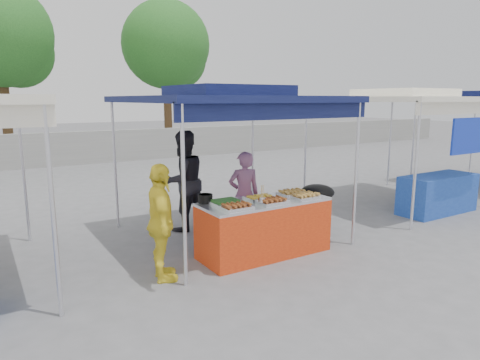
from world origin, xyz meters
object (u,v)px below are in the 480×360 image
wok_burner (317,207)px  vendor_table (264,227)px  vendor_woman (244,195)px  customer_person (161,223)px  helper_man (183,181)px  cooking_pot (205,198)px

wok_burner → vendor_table: bearing=-161.5°
wok_burner → vendor_woman: bearing=154.8°
vendor_table → wok_burner: wok_burner is taller
customer_person → vendor_table: bearing=-72.7°
helper_man → customer_person: size_ratio=1.16×
cooking_pot → wok_burner: 2.04m
vendor_table → vendor_woman: bearing=77.6°
vendor_table → vendor_woman: (0.19, 0.88, 0.32)m
wok_burner → vendor_woman: 1.25m
helper_man → customer_person: bearing=49.4°
vendor_table → helper_man: helper_man is taller
vendor_woman → vendor_table: bearing=94.2°
vendor_table → customer_person: size_ratio=1.29×
wok_burner → helper_man: size_ratio=0.53×
cooking_pot → helper_man: bearing=77.9°
wok_burner → vendor_woman: size_ratio=0.64×
cooking_pot → wok_burner: bearing=-6.1°
cooking_pot → vendor_woman: (1.02, 0.54, -0.17)m
cooking_pot → wok_burner: (2.00, -0.21, -0.35)m
helper_man → customer_person: helper_man is taller
helper_man → vendor_woman: bearing=118.0°
helper_man → cooking_pot: bearing=69.1°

